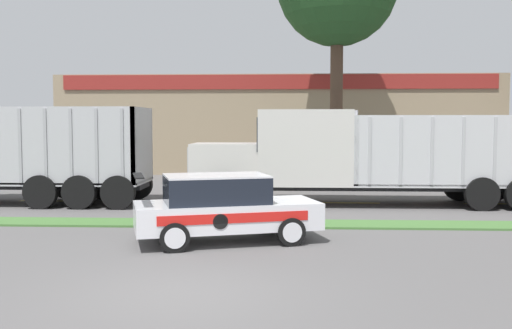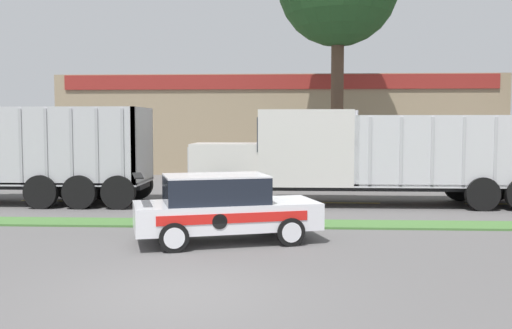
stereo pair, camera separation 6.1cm
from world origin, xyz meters
name	(u,v)px [view 1 (the left image)]	position (x,y,z in m)	size (l,w,h in m)	color
ground_plane	(181,292)	(0.00, 0.00, 0.00)	(600.00, 600.00, 0.00)	#5B5959
grass_verge	(222,223)	(0.00, 6.56, 0.03)	(120.00, 1.25, 0.06)	#477538
centre_line_3	(52,201)	(-6.81, 11.19, 0.00)	(2.40, 0.14, 0.01)	yellow
centre_line_4	(197,202)	(-1.41, 11.19, 0.00)	(2.40, 0.14, 0.01)	yellow
centre_line_5	(346,203)	(3.99, 11.19, 0.00)	(2.40, 0.14, 0.01)	yellow
centre_line_6	(499,204)	(9.39, 11.19, 0.00)	(2.40, 0.14, 0.01)	yellow
dump_truck_mid	(326,157)	(3.21, 10.77, 1.69)	(11.66, 2.79, 3.32)	black
rally_car	(223,207)	(0.29, 4.16, 0.84)	(4.67, 2.95, 1.66)	white
store_building_backdrop	(278,125)	(1.37, 28.27, 2.81)	(25.16, 12.10, 5.61)	#9E896B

